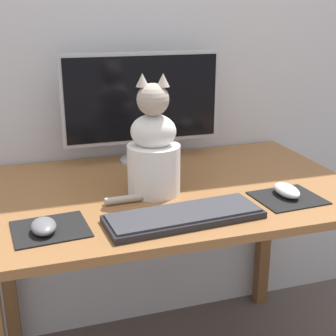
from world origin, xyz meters
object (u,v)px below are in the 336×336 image
monitor (142,104)px  computer_mouse_right (287,190)px  keyboard (184,216)px  computer_mouse_left (44,226)px  cat (153,150)px

monitor → computer_mouse_right: size_ratio=5.19×
keyboard → computer_mouse_right: 0.35m
computer_mouse_left → computer_mouse_right: computer_mouse_right is taller
computer_mouse_left → keyboard: bearing=-4.9°
computer_mouse_right → cat: 0.42m
keyboard → computer_mouse_left: 0.36m
keyboard → cat: cat is taller
computer_mouse_left → computer_mouse_right: bearing=2.5°
computer_mouse_left → cat: bearing=28.4°
computer_mouse_left → cat: size_ratio=0.26×
monitor → computer_mouse_right: 0.60m
monitor → cat: monitor is taller
monitor → computer_mouse_left: bearing=-127.8°
monitor → cat: 0.33m
computer_mouse_left → computer_mouse_right: 0.71m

